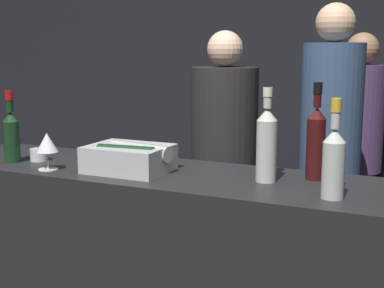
{
  "coord_description": "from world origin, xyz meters",
  "views": [
    {
      "loc": [
        0.89,
        -1.64,
        1.57
      ],
      "look_at": [
        0.0,
        0.3,
        1.2
      ],
      "focal_mm": 50.0,
      "sensor_mm": 36.0,
      "label": 1
    }
  ],
  "objects_px": {
    "red_wine_bottle_burgundy": "(11,133)",
    "white_wine_bottle": "(267,142)",
    "ice_bin_with_bottles": "(130,157)",
    "person_in_hoodie": "(224,159)",
    "wine_glass": "(47,144)",
    "person_grey_polo": "(330,150)",
    "candle_votive": "(39,155)",
    "person_blond_tee": "(357,144)",
    "rose_wine_bottle": "(334,159)",
    "red_wine_bottle_black_foil": "(316,140)"
  },
  "relations": [
    {
      "from": "white_wine_bottle",
      "to": "person_grey_polo",
      "type": "bearing_deg",
      "value": 86.94
    },
    {
      "from": "white_wine_bottle",
      "to": "rose_wine_bottle",
      "type": "relative_size",
      "value": 1.06
    },
    {
      "from": "wine_glass",
      "to": "candle_votive",
      "type": "relative_size",
      "value": 1.97
    },
    {
      "from": "white_wine_bottle",
      "to": "rose_wine_bottle",
      "type": "xyz_separation_m",
      "value": [
        0.27,
        -0.13,
        -0.02
      ]
    },
    {
      "from": "ice_bin_with_bottles",
      "to": "person_in_hoodie",
      "type": "xyz_separation_m",
      "value": [
        0.0,
        1.07,
        -0.21
      ]
    },
    {
      "from": "rose_wine_bottle",
      "to": "person_grey_polo",
      "type": "distance_m",
      "value": 1.2
    },
    {
      "from": "wine_glass",
      "to": "person_grey_polo",
      "type": "xyz_separation_m",
      "value": [
        0.95,
        1.22,
        -0.16
      ]
    },
    {
      "from": "wine_glass",
      "to": "person_blond_tee",
      "type": "relative_size",
      "value": 0.09
    },
    {
      "from": "white_wine_bottle",
      "to": "red_wine_bottle_black_foil",
      "type": "bearing_deg",
      "value": 34.99
    },
    {
      "from": "candle_votive",
      "to": "person_grey_polo",
      "type": "height_order",
      "value": "person_grey_polo"
    },
    {
      "from": "candle_votive",
      "to": "red_wine_bottle_black_foil",
      "type": "relative_size",
      "value": 0.21
    },
    {
      "from": "person_blond_tee",
      "to": "person_grey_polo",
      "type": "bearing_deg",
      "value": 101.87
    },
    {
      "from": "person_grey_polo",
      "to": "wine_glass",
      "type": "bearing_deg",
      "value": 109.51
    },
    {
      "from": "candle_votive",
      "to": "rose_wine_bottle",
      "type": "bearing_deg",
      "value": -3.41
    },
    {
      "from": "wine_glass",
      "to": "person_in_hoodie",
      "type": "relative_size",
      "value": 0.09
    },
    {
      "from": "wine_glass",
      "to": "red_wine_bottle_burgundy",
      "type": "bearing_deg",
      "value": 166.85
    },
    {
      "from": "wine_glass",
      "to": "person_grey_polo",
      "type": "distance_m",
      "value": 1.55
    },
    {
      "from": "candle_votive",
      "to": "person_blond_tee",
      "type": "relative_size",
      "value": 0.05
    },
    {
      "from": "wine_glass",
      "to": "ice_bin_with_bottles",
      "type": "bearing_deg",
      "value": 19.56
    },
    {
      "from": "ice_bin_with_bottles",
      "to": "person_grey_polo",
      "type": "relative_size",
      "value": 0.19
    },
    {
      "from": "person_blond_tee",
      "to": "candle_votive",
      "type": "bearing_deg",
      "value": 73.65
    },
    {
      "from": "white_wine_bottle",
      "to": "person_in_hoodie",
      "type": "bearing_deg",
      "value": 119.12
    },
    {
      "from": "rose_wine_bottle",
      "to": "red_wine_bottle_black_foil",
      "type": "bearing_deg",
      "value": 114.31
    },
    {
      "from": "ice_bin_with_bottles",
      "to": "person_in_hoodie",
      "type": "bearing_deg",
      "value": 89.94
    },
    {
      "from": "white_wine_bottle",
      "to": "person_in_hoodie",
      "type": "distance_m",
      "value": 1.19
    },
    {
      "from": "person_grey_polo",
      "to": "candle_votive",
      "type": "bearing_deg",
      "value": 101.87
    },
    {
      "from": "wine_glass",
      "to": "white_wine_bottle",
      "type": "height_order",
      "value": "white_wine_bottle"
    },
    {
      "from": "rose_wine_bottle",
      "to": "person_blond_tee",
      "type": "relative_size",
      "value": 0.2
    },
    {
      "from": "ice_bin_with_bottles",
      "to": "person_grey_polo",
      "type": "bearing_deg",
      "value": 60.86
    },
    {
      "from": "wine_glass",
      "to": "red_wine_bottle_burgundy",
      "type": "height_order",
      "value": "red_wine_bottle_burgundy"
    },
    {
      "from": "white_wine_bottle",
      "to": "person_grey_polo",
      "type": "distance_m",
      "value": 1.06
    },
    {
      "from": "red_wine_bottle_burgundy",
      "to": "person_blond_tee",
      "type": "xyz_separation_m",
      "value": [
        1.25,
        1.88,
        -0.26
      ]
    },
    {
      "from": "person_blond_tee",
      "to": "person_grey_polo",
      "type": "distance_m",
      "value": 0.73
    },
    {
      "from": "person_in_hoodie",
      "to": "person_grey_polo",
      "type": "bearing_deg",
      "value": 146.55
    },
    {
      "from": "red_wine_bottle_burgundy",
      "to": "red_wine_bottle_black_foil",
      "type": "distance_m",
      "value": 1.32
    },
    {
      "from": "ice_bin_with_bottles",
      "to": "candle_votive",
      "type": "height_order",
      "value": "ice_bin_with_bottles"
    },
    {
      "from": "red_wine_bottle_burgundy",
      "to": "white_wine_bottle",
      "type": "relative_size",
      "value": 0.89
    },
    {
      "from": "candle_votive",
      "to": "person_grey_polo",
      "type": "bearing_deg",
      "value": 44.64
    },
    {
      "from": "wine_glass",
      "to": "white_wine_bottle",
      "type": "bearing_deg",
      "value": 11.81
    },
    {
      "from": "rose_wine_bottle",
      "to": "person_blond_tee",
      "type": "height_order",
      "value": "person_blond_tee"
    },
    {
      "from": "person_blond_tee",
      "to": "rose_wine_bottle",
      "type": "bearing_deg",
      "value": 111.23
    },
    {
      "from": "wine_glass",
      "to": "rose_wine_bottle",
      "type": "relative_size",
      "value": 0.46
    },
    {
      "from": "ice_bin_with_bottles",
      "to": "red_wine_bottle_burgundy",
      "type": "height_order",
      "value": "red_wine_bottle_burgundy"
    },
    {
      "from": "wine_glass",
      "to": "person_blond_tee",
      "type": "height_order",
      "value": "person_blond_tee"
    },
    {
      "from": "ice_bin_with_bottles",
      "to": "candle_votive",
      "type": "distance_m",
      "value": 0.49
    },
    {
      "from": "candle_votive",
      "to": "white_wine_bottle",
      "type": "bearing_deg",
      "value": 2.98
    },
    {
      "from": "candle_votive",
      "to": "person_grey_polo",
      "type": "relative_size",
      "value": 0.04
    },
    {
      "from": "ice_bin_with_bottles",
      "to": "person_blond_tee",
      "type": "distance_m",
      "value": 1.95
    },
    {
      "from": "red_wine_bottle_black_foil",
      "to": "person_blond_tee",
      "type": "bearing_deg",
      "value": 91.78
    },
    {
      "from": "red_wine_bottle_black_foil",
      "to": "rose_wine_bottle",
      "type": "bearing_deg",
      "value": -65.69
    }
  ]
}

